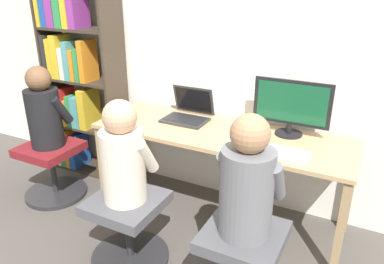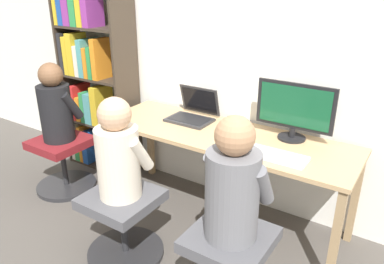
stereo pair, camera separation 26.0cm
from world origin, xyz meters
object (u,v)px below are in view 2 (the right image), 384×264
(desktop_monitor, at_px, (294,111))
(laptop, at_px, (193,113))
(office_chair_right, at_px, (124,222))
(bookshelf, at_px, (89,75))
(person_at_monitor, at_px, (233,185))
(office_chair_side, at_px, (63,161))
(keyboard, at_px, (271,154))
(person_near_shelf, at_px, (56,106))
(person_at_laptop, at_px, (118,153))

(desktop_monitor, relative_size, laptop, 1.56)
(office_chair_right, relative_size, bookshelf, 0.29)
(person_at_monitor, bearing_deg, office_chair_side, 169.69)
(keyboard, xyz_separation_m, person_near_shelf, (-1.86, -0.20, 0.04))
(desktop_monitor, distance_m, bookshelf, 1.99)
(laptop, height_order, keyboard, laptop)
(keyboard, bearing_deg, desktop_monitor, 88.25)
(office_chair_right, distance_m, person_at_laptop, 0.52)
(desktop_monitor, height_order, bookshelf, bookshelf)
(laptop, xyz_separation_m, office_chair_side, (-1.07, -0.49, -0.52))
(person_at_laptop, distance_m, bookshelf, 1.49)
(person_at_monitor, distance_m, person_at_laptop, 0.79)
(laptop, distance_m, person_at_monitor, 1.15)
(laptop, distance_m, keyboard, 0.84)
(laptop, distance_m, office_chair_side, 1.29)
(laptop, relative_size, person_at_monitor, 0.50)
(bookshelf, bearing_deg, office_chair_side, -76.85)
(person_at_monitor, xyz_separation_m, office_chair_side, (-1.87, 0.34, -0.53))
(person_at_monitor, bearing_deg, keyboard, 90.73)
(desktop_monitor, xyz_separation_m, person_at_monitor, (-0.00, -0.89, -0.15))
(person_near_shelf, bearing_deg, office_chair_side, -90.00)
(laptop, height_order, person_at_monitor, person_at_monitor)
(desktop_monitor, xyz_separation_m, person_at_laptop, (-0.79, -0.92, -0.16))
(office_chair_side, distance_m, person_near_shelf, 0.52)
(bookshelf, bearing_deg, keyboard, -8.58)
(office_chair_right, height_order, person_near_shelf, person_near_shelf)
(person_at_monitor, distance_m, bookshelf, 2.16)
(person_at_monitor, bearing_deg, desktop_monitor, 89.77)
(person_at_laptop, height_order, bookshelf, bookshelf)
(person_at_monitor, height_order, person_at_laptop, person_at_monitor)
(desktop_monitor, distance_m, office_chair_side, 2.07)
(bookshelf, bearing_deg, person_at_laptop, -36.16)
(person_at_monitor, xyz_separation_m, person_at_laptop, (-0.79, -0.03, -0.01))
(keyboard, height_order, bookshelf, bookshelf)
(laptop, bearing_deg, office_chair_side, -155.36)
(person_at_laptop, distance_m, office_chair_side, 1.25)
(keyboard, xyz_separation_m, person_at_monitor, (0.01, -0.55, 0.05))
(laptop, bearing_deg, person_near_shelf, -155.56)
(office_chair_side, bearing_deg, desktop_monitor, 16.42)
(office_chair_right, xyz_separation_m, office_chair_side, (-1.08, 0.37, 0.00))
(keyboard, bearing_deg, laptop, 160.14)
(office_chair_right, bearing_deg, person_at_laptop, 90.00)
(office_chair_side, bearing_deg, keyboard, 6.35)
(office_chair_right, bearing_deg, person_near_shelf, 160.69)
(laptop, relative_size, bookshelf, 0.19)
(desktop_monitor, height_order, keyboard, desktop_monitor)
(laptop, height_order, bookshelf, bookshelf)
(person_at_laptop, relative_size, bookshelf, 0.36)
(laptop, height_order, person_near_shelf, person_near_shelf)
(bookshelf, xyz_separation_m, person_near_shelf, (0.12, -0.50, -0.15))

